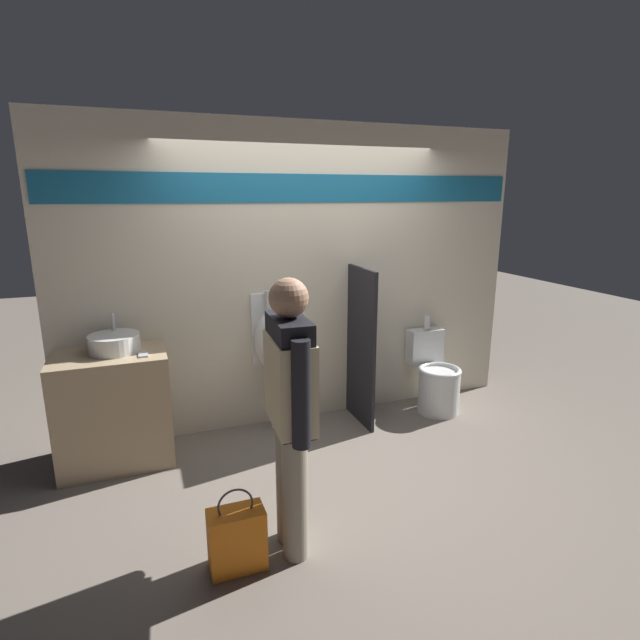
{
  "coord_description": "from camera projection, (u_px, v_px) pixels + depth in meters",
  "views": [
    {
      "loc": [
        -1.44,
        -3.66,
        2.09
      ],
      "look_at": [
        0.0,
        0.17,
        1.05
      ],
      "focal_mm": 28.0,
      "sensor_mm": 36.0,
      "label": 1
    }
  ],
  "objects": [
    {
      "name": "cell_phone",
      "position": [
        143.0,
        354.0,
        3.78
      ],
      "size": [
        0.07,
        0.14,
        0.01
      ],
      "color": "#B7B7BC",
      "rests_on": "sink_counter"
    },
    {
      "name": "sink_basin",
      "position": [
        114.0,
        343.0,
        3.85
      ],
      "size": [
        0.38,
        0.38,
        0.28
      ],
      "color": "silver",
      "rests_on": "sink_counter"
    },
    {
      "name": "person_in_vest",
      "position": [
        290.0,
        400.0,
        2.8
      ],
      "size": [
        0.23,
        0.58,
        1.66
      ],
      "rotation": [
        0.0,
        0.0,
        1.51
      ],
      "color": "gray",
      "rests_on": "ground_plane"
    },
    {
      "name": "ground_plane",
      "position": [
        327.0,
        442.0,
        4.32
      ],
      "size": [
        16.0,
        16.0,
        0.0
      ],
      "primitive_type": "plane",
      "color": "#70665B"
    },
    {
      "name": "toilet",
      "position": [
        436.0,
        380.0,
        4.9
      ],
      "size": [
        0.41,
        0.57,
        0.92
      ],
      "color": "silver",
      "rests_on": "ground_plane"
    },
    {
      "name": "shopping_bag",
      "position": [
        237.0,
        539.0,
        2.83
      ],
      "size": [
        0.32,
        0.17,
        0.51
      ],
      "color": "orange",
      "rests_on": "ground_plane"
    },
    {
      "name": "urinal_near_counter",
      "position": [
        272.0,
        341.0,
        4.39
      ],
      "size": [
        0.31,
        0.3,
        1.26
      ],
      "color": "silver",
      "rests_on": "ground_plane"
    },
    {
      "name": "divider_near_counter",
      "position": [
        361.0,
        347.0,
        4.56
      ],
      "size": [
        0.03,
        0.56,
        1.45
      ],
      "color": "black",
      "rests_on": "ground_plane"
    },
    {
      "name": "sink_counter",
      "position": [
        114.0,
        409.0,
        3.91
      ],
      "size": [
        0.84,
        0.55,
        0.9
      ],
      "color": "tan",
      "rests_on": "ground_plane"
    },
    {
      "name": "display_wall",
      "position": [
        303.0,
        276.0,
        4.53
      ],
      "size": [
        4.3,
        0.07,
        2.7
      ],
      "color": "beige",
      "rests_on": "ground_plane"
    }
  ]
}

